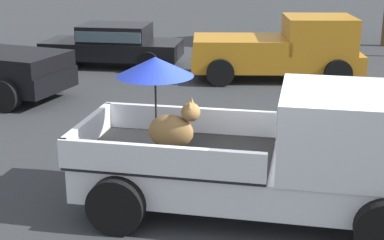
% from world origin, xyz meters
% --- Properties ---
extents(ground_plane, '(80.00, 80.00, 0.00)m').
position_xyz_m(ground_plane, '(0.00, 0.00, 0.00)').
color(ground_plane, '#2D3033').
extents(pickup_truck_main, '(5.14, 2.46, 2.24)m').
position_xyz_m(pickup_truck_main, '(0.43, -0.02, 0.96)').
color(pickup_truck_main, black).
rests_on(pickup_truck_main, ground).
extents(pickup_truck_far, '(4.99, 2.63, 1.80)m').
position_xyz_m(pickup_truck_far, '(0.44, 8.72, 0.87)').
color(pickup_truck_far, black).
rests_on(pickup_truck_far, ground).
extents(parked_sedan_near, '(4.31, 2.00, 1.33)m').
position_xyz_m(parked_sedan_near, '(-4.85, 9.72, 0.74)').
color(parked_sedan_near, black).
rests_on(parked_sedan_near, ground).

